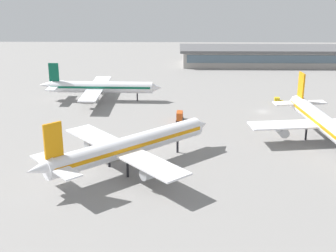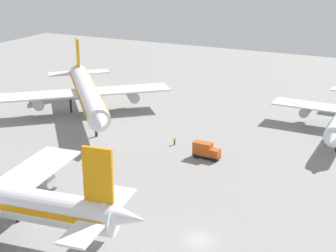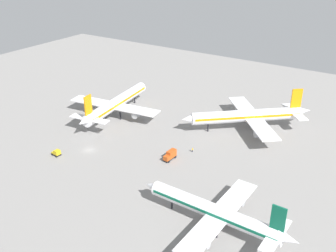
% 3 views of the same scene
% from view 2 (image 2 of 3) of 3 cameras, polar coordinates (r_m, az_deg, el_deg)
% --- Properties ---
extents(ground, '(288.00, 288.00, 0.00)m').
position_cam_2_polar(ground, '(76.14, 3.49, -12.69)').
color(ground, gray).
extents(airplane_distant, '(44.26, 40.54, 16.47)m').
position_cam_2_polar(airplane_distant, '(129.91, -9.13, 3.78)').
color(airplane_distant, white).
rests_on(airplane_distant, ground).
extents(catering_truck, '(2.47, 5.70, 3.30)m').
position_cam_2_polar(catering_truck, '(102.94, 4.26, -2.75)').
color(catering_truck, black).
rests_on(catering_truck, ground).
extents(ground_crew_worker, '(0.44, 0.57, 1.67)m').
position_cam_2_polar(ground_crew_worker, '(109.90, 0.74, -1.70)').
color(ground_crew_worker, '#1E2338').
rests_on(ground_crew_worker, ground).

